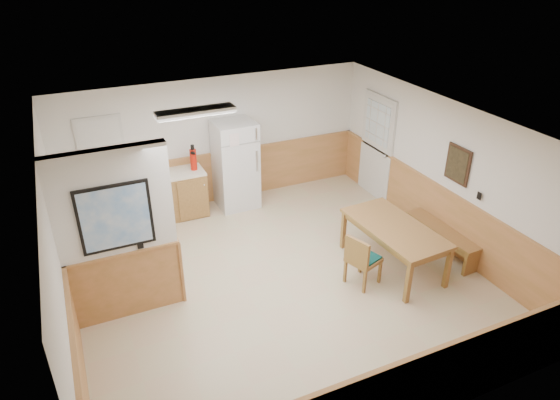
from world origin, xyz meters
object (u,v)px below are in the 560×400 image
refrigerator (236,165)px  dining_table (395,231)px  soap_bottle (95,181)px  dining_chair (360,258)px  fire_extinguisher (193,159)px  dining_bench (442,234)px

refrigerator → dining_table: bearing=-64.0°
dining_table → soap_bottle: size_ratio=8.06×
dining_table → dining_chair: 0.79m
refrigerator → fire_extinguisher: (-0.80, 0.04, 0.25)m
refrigerator → dining_table: (1.55, -3.03, -0.20)m
dining_bench → fire_extinguisher: bearing=135.3°
dining_bench → fire_extinguisher: fire_extinguisher is taller
dining_chair → fire_extinguisher: size_ratio=1.74×
dining_bench → soap_bottle: size_ratio=6.72×
soap_bottle → dining_chair: bearing=-44.1°
soap_bottle → dining_bench: bearing=-30.8°
dining_chair → fire_extinguisher: bearing=97.1°
refrigerator → dining_chair: refrigerator is taller
dining_table → dining_bench: dining_table is taller
refrigerator → fire_extinguisher: 0.84m
refrigerator → dining_table: 3.41m
dining_bench → dining_chair: size_ratio=1.78×
fire_extinguisher → soap_bottle: 1.77m
refrigerator → dining_chair: (0.81, -3.23, -0.37)m
dining_table → dining_bench: (1.01, 0.02, -0.32)m
dining_bench → refrigerator: bearing=127.9°
dining_table → fire_extinguisher: 3.89m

